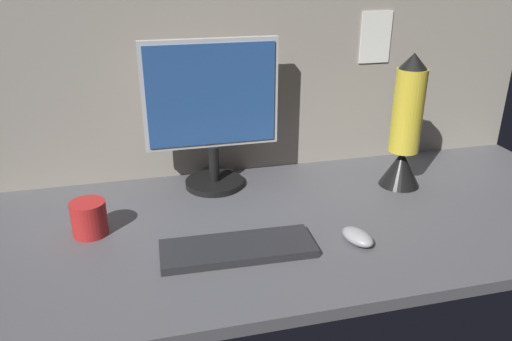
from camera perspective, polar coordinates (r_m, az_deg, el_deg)
The scene contains 7 objects.
ground_plane at distance 140.01cm, azimuth 5.09°, elevation -5.54°, with size 180.00×80.00×3.00cm, color #515156.
cubicle_wall_back at distance 162.80cm, azimuth 1.21°, elevation 10.18°, with size 180.00×5.50×57.65cm.
monitor at distance 148.17cm, azimuth -5.08°, elevation 7.03°, with size 39.82×18.00×44.67cm.
keyboard at distance 121.78cm, azimuth -2.11°, elevation -8.88°, with size 37.00×13.00×2.00cm, color #262628.
mouse at distance 127.53cm, azimuth 11.50°, elevation -7.41°, with size 5.60×9.60×3.40cm, color #99999E.
mug_red_plastic at distance 134.34cm, azimuth -18.49°, elevation -5.18°, with size 8.94×8.94×8.99cm.
lava_lamp at distance 156.39cm, azimuth 16.61°, elevation 4.16°, with size 12.45×12.45×40.75cm.
Camera 1 is at (-41.46, -115.50, 65.90)cm, focal length 35.11 mm.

